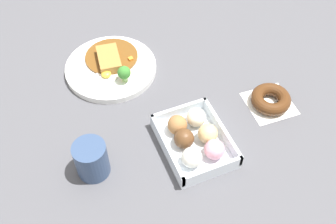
% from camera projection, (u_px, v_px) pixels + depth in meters
% --- Properties ---
extents(ground_plane, '(1.60, 1.60, 0.00)m').
position_uv_depth(ground_plane, '(169.00, 101.00, 1.04)').
color(ground_plane, '#4C4C51').
extents(curry_plate, '(0.25, 0.25, 0.07)m').
position_uv_depth(curry_plate, '(111.00, 67.00, 1.10)').
color(curry_plate, white).
rests_on(curry_plate, ground_plane).
extents(donut_box, '(0.19, 0.15, 0.06)m').
position_uv_depth(donut_box, '(195.00, 139.00, 0.93)').
color(donut_box, silver).
rests_on(donut_box, ground_plane).
extents(chocolate_ring_donut, '(0.12, 0.12, 0.04)m').
position_uv_depth(chocolate_ring_donut, '(271.00, 99.00, 1.02)').
color(chocolate_ring_donut, white).
rests_on(chocolate_ring_donut, ground_plane).
extents(coffee_mug, '(0.07, 0.07, 0.09)m').
position_uv_depth(coffee_mug, '(91.00, 159.00, 0.87)').
color(coffee_mug, '#33476B').
rests_on(coffee_mug, ground_plane).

